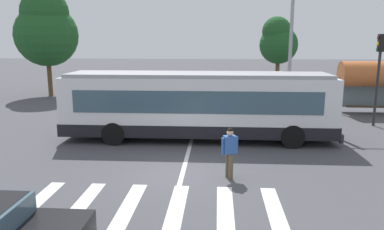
% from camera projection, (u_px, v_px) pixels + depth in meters
% --- Properties ---
extents(ground_plane, '(160.00, 160.00, 0.00)m').
position_uv_depth(ground_plane, '(181.00, 173.00, 12.80)').
color(ground_plane, '#47474C').
extents(city_transit_bus, '(12.25, 2.71, 3.06)m').
position_uv_depth(city_transit_bus, '(198.00, 105.00, 16.89)').
color(city_transit_bus, black).
rests_on(city_transit_bus, ground_plane).
extents(pedestrian_crossing_street, '(0.55, 0.39, 1.72)m').
position_uv_depth(pedestrian_crossing_street, '(230.00, 150.00, 12.14)').
color(pedestrian_crossing_street, brown).
rests_on(pedestrian_crossing_street, ground_plane).
extents(parked_car_champagne, '(2.17, 4.63, 1.35)m').
position_uv_depth(parked_car_champagne, '(147.00, 91.00, 27.73)').
color(parked_car_champagne, black).
rests_on(parked_car_champagne, ground_plane).
extents(parked_car_black, '(2.11, 4.61, 1.35)m').
position_uv_depth(parked_car_black, '(184.00, 91.00, 27.64)').
color(parked_car_black, black).
rests_on(parked_car_black, ground_plane).
extents(parked_car_red, '(2.10, 4.61, 1.35)m').
position_uv_depth(parked_car_red, '(223.00, 91.00, 27.54)').
color(parked_car_red, black).
rests_on(parked_car_red, ground_plane).
extents(parked_car_teal, '(2.29, 4.67, 1.35)m').
position_uv_depth(parked_car_teal, '(258.00, 92.00, 27.12)').
color(parked_car_teal, black).
rests_on(parked_car_teal, ground_plane).
extents(parked_car_charcoal, '(2.17, 4.63, 1.35)m').
position_uv_depth(parked_car_charcoal, '(295.00, 92.00, 27.40)').
color(parked_car_charcoal, black).
rests_on(parked_car_charcoal, ground_plane).
extents(traffic_light_far_corner, '(0.33, 0.32, 4.81)m').
position_uv_depth(traffic_light_far_corner, '(379.00, 65.00, 19.28)').
color(traffic_light_far_corner, '#28282B').
rests_on(traffic_light_far_corner, ground_plane).
extents(bus_stop_shelter, '(4.70, 1.54, 3.25)m').
position_uv_depth(bus_stop_shelter, '(380.00, 75.00, 22.64)').
color(bus_stop_shelter, '#28282B').
rests_on(bus_stop_shelter, ground_plane).
extents(twin_arm_street_lamp, '(4.88, 0.32, 9.44)m').
position_uv_depth(twin_arm_street_lamp, '(292.00, 17.00, 21.19)').
color(twin_arm_street_lamp, '#939399').
rests_on(twin_arm_street_lamp, ground_plane).
extents(background_tree_left, '(4.96, 4.96, 8.48)m').
position_uv_depth(background_tree_left, '(46.00, 29.00, 29.60)').
color(background_tree_left, brown).
rests_on(background_tree_left, ground_plane).
extents(background_tree_right, '(3.33, 3.33, 6.52)m').
position_uv_depth(background_tree_right, '(278.00, 41.00, 32.46)').
color(background_tree_right, brown).
rests_on(background_tree_right, ground_plane).
extents(crosswalk_painted_stripes, '(7.09, 2.91, 0.01)m').
position_uv_depth(crosswalk_painted_stripes, '(153.00, 205.00, 10.29)').
color(crosswalk_painted_stripes, silver).
rests_on(crosswalk_painted_stripes, ground_plane).
extents(lane_center_line, '(0.16, 24.00, 0.01)m').
position_uv_depth(lane_center_line, '(187.00, 155.00, 14.75)').
color(lane_center_line, silver).
rests_on(lane_center_line, ground_plane).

